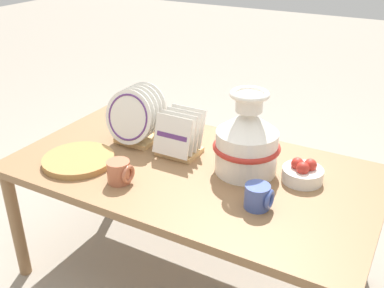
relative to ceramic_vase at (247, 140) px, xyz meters
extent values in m
plane|color=gray|center=(-0.21, -0.08, -0.74)|extent=(14.00, 14.00, 0.00)
cube|color=olive|center=(-0.21, -0.08, -0.16)|extent=(1.53, 0.84, 0.03)
cylinder|color=olive|center=(-0.92, -0.45, -0.46)|extent=(0.06, 0.06, 0.56)
cylinder|color=olive|center=(-0.92, 0.29, -0.46)|extent=(0.06, 0.06, 0.56)
cylinder|color=olive|center=(0.51, 0.29, -0.46)|extent=(0.06, 0.06, 0.56)
cylinder|color=white|center=(0.00, 0.00, -0.05)|extent=(0.25, 0.25, 0.18)
cone|color=white|center=(0.00, 0.00, 0.08)|extent=(0.25, 0.25, 0.09)
cylinder|color=white|center=(0.00, 0.00, 0.16)|extent=(0.11, 0.11, 0.07)
torus|color=white|center=(0.00, 0.00, 0.19)|extent=(0.16, 0.16, 0.02)
torus|color=#B72D23|center=(0.00, 0.00, -0.03)|extent=(0.28, 0.28, 0.02)
cube|color=tan|center=(-0.56, 0.01, -0.13)|extent=(0.18, 0.14, 0.02)
cylinder|color=tan|center=(-0.62, 0.07, -0.08)|extent=(0.01, 0.01, 0.08)
cylinder|color=tan|center=(-0.49, 0.07, -0.08)|extent=(0.01, 0.01, 0.08)
cylinder|color=white|center=(-0.56, -0.05, 0.00)|extent=(0.25, 0.08, 0.24)
torus|color=#5B3375|center=(-0.56, -0.05, 0.00)|extent=(0.21, 0.07, 0.21)
cylinder|color=white|center=(-0.56, -0.02, 0.00)|extent=(0.25, 0.08, 0.24)
cylinder|color=white|center=(-0.56, 0.01, 0.00)|extent=(0.25, 0.08, 0.24)
cylinder|color=white|center=(-0.56, 0.04, 0.00)|extent=(0.25, 0.08, 0.24)
cylinder|color=white|center=(-0.56, 0.07, 0.00)|extent=(0.25, 0.08, 0.24)
cube|color=tan|center=(-0.32, 0.00, -0.13)|extent=(0.18, 0.14, 0.02)
cylinder|color=tan|center=(-0.38, 0.06, -0.08)|extent=(0.01, 0.01, 0.08)
cylinder|color=tan|center=(-0.26, 0.06, -0.08)|extent=(0.01, 0.01, 0.08)
cube|color=white|center=(-0.32, -0.06, -0.03)|extent=(0.17, 0.06, 0.17)
cube|color=white|center=(-0.32, -0.02, -0.03)|extent=(0.17, 0.06, 0.17)
cube|color=white|center=(-0.32, 0.02, -0.03)|extent=(0.17, 0.06, 0.17)
cube|color=white|center=(-0.32, 0.06, -0.03)|extent=(0.17, 0.06, 0.17)
cube|color=#5B3375|center=(-0.32, -0.06, -0.03)|extent=(0.15, 0.01, 0.02)
cylinder|color=#AD7F47|center=(-0.66, -0.28, -0.14)|extent=(0.31, 0.31, 0.01)
cylinder|color=#AD7F47|center=(-0.66, -0.28, -0.13)|extent=(0.31, 0.31, 0.01)
cylinder|color=#AD7F47|center=(-0.66, -0.28, -0.12)|extent=(0.31, 0.31, 0.01)
cylinder|color=#42569E|center=(0.14, -0.23, -0.10)|extent=(0.09, 0.09, 0.09)
torus|color=#42569E|center=(0.19, -0.23, -0.10)|extent=(0.02, 0.08, 0.08)
cylinder|color=#B76647|center=(-0.41, -0.32, -0.10)|extent=(0.09, 0.09, 0.09)
torus|color=#B76647|center=(-0.36, -0.32, -0.10)|extent=(0.02, 0.08, 0.08)
cylinder|color=white|center=(0.23, 0.04, -0.12)|extent=(0.16, 0.16, 0.06)
sphere|color=#B72D23|center=(0.21, 0.04, -0.07)|extent=(0.05, 0.05, 0.05)
sphere|color=#B72D23|center=(0.25, 0.05, -0.07)|extent=(0.05, 0.05, 0.05)
sphere|color=#B72D23|center=(0.23, 0.01, -0.07)|extent=(0.05, 0.05, 0.05)
camera|label=1|loc=(0.59, -1.53, 0.79)|focal=42.00mm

